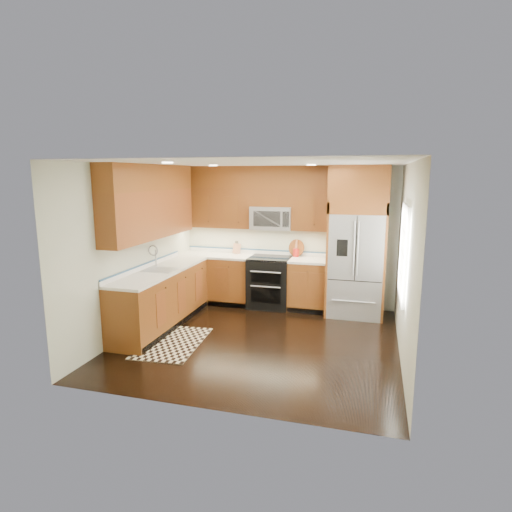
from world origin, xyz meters
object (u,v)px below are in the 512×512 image
(range, at_px, (270,282))
(rug, at_px, (173,343))
(knife_block, at_px, (237,248))
(utensil_crock, at_px, (296,251))
(refrigerator, at_px, (357,242))

(range, bearing_deg, rug, -114.19)
(knife_block, xyz_separation_m, utensil_crock, (1.16, -0.01, 0.01))
(refrigerator, relative_size, knife_block, 10.62)
(rug, bearing_deg, refrigerator, 35.40)
(refrigerator, height_order, knife_block, refrigerator)
(refrigerator, relative_size, utensil_crock, 8.20)
(range, xyz_separation_m, rug, (-0.95, -2.11, -0.46))
(range, relative_size, knife_block, 3.86)
(range, height_order, knife_block, knife_block)
(rug, height_order, utensil_crock, utensil_crock)
(refrigerator, relative_size, rug, 1.93)
(knife_block, bearing_deg, refrigerator, -6.84)
(range, relative_size, utensil_crock, 2.98)
(refrigerator, distance_m, knife_block, 2.30)
(refrigerator, xyz_separation_m, knife_block, (-2.27, 0.27, -0.26))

